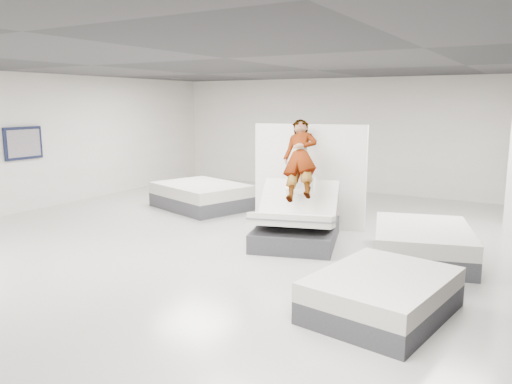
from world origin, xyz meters
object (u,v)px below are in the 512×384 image
(hero_bed, at_px, (296,223))
(flat_bed_right_near, at_px, (382,295))
(flat_bed_left_far, at_px, (201,196))
(wall_poster, at_px, (23,143))
(person, at_px, (300,174))
(flat_bed_right_far, at_px, (422,243))
(remote, at_px, (309,189))
(divider_panel, at_px, (309,176))

(hero_bed, height_order, flat_bed_right_near, hero_bed)
(flat_bed_right_near, bearing_deg, flat_bed_left_far, 145.25)
(hero_bed, relative_size, wall_poster, 2.32)
(person, height_order, flat_bed_right_far, person)
(person, xyz_separation_m, flat_bed_right_far, (2.28, -0.14, -0.96))
(person, xyz_separation_m, flat_bed_right_near, (2.35, -2.60, -0.98))
(remote, xyz_separation_m, flat_bed_right_near, (2.03, -2.32, -0.75))
(person, xyz_separation_m, flat_bed_left_far, (-3.21, 1.26, -0.93))
(remote, relative_size, divider_panel, 0.06)
(remote, bearing_deg, person, 122.15)
(remote, relative_size, flat_bed_right_near, 0.07)
(flat_bed_right_near, bearing_deg, flat_bed_right_far, 91.49)
(person, relative_size, flat_bed_right_near, 0.89)
(flat_bed_right_far, relative_size, wall_poster, 2.42)
(flat_bed_right_far, height_order, flat_bed_right_near, flat_bed_right_far)
(remote, xyz_separation_m, divider_panel, (-0.55, 1.21, 0.04))
(person, height_order, divider_panel, divider_panel)
(person, height_order, flat_bed_left_far, person)
(flat_bed_right_near, bearing_deg, person, 132.10)
(person, relative_size, flat_bed_left_far, 0.70)
(flat_bed_left_far, relative_size, wall_poster, 2.68)
(wall_poster, bearing_deg, flat_bed_right_near, -9.62)
(remote, height_order, flat_bed_left_far, remote)
(remote, distance_m, flat_bed_right_far, 2.11)
(hero_bed, xyz_separation_m, divider_panel, (-0.33, 1.24, 0.68))
(person, distance_m, remote, 0.47)
(person, height_order, flat_bed_right_near, person)
(person, distance_m, flat_bed_left_far, 3.58)
(divider_panel, relative_size, flat_bed_left_far, 0.90)
(flat_bed_left_far, bearing_deg, flat_bed_right_near, -34.75)
(hero_bed, bearing_deg, flat_bed_right_near, -45.45)
(remote, height_order, wall_poster, wall_poster)
(flat_bed_right_near, xyz_separation_m, flat_bed_left_far, (-5.56, 3.86, 0.05))
(remote, xyz_separation_m, wall_poster, (-6.79, -0.83, 0.60))
(wall_poster, bearing_deg, hero_bed, 6.87)
(remote, bearing_deg, flat_bed_right_near, -65.62)
(person, xyz_separation_m, divider_panel, (-0.23, 0.94, -0.18))
(flat_bed_left_far, bearing_deg, flat_bed_right_far, -14.29)
(person, distance_m, divider_panel, 0.98)
(flat_bed_right_near, bearing_deg, hero_bed, 134.55)
(flat_bed_right_near, distance_m, flat_bed_left_far, 6.77)
(divider_panel, distance_m, flat_bed_right_far, 2.85)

